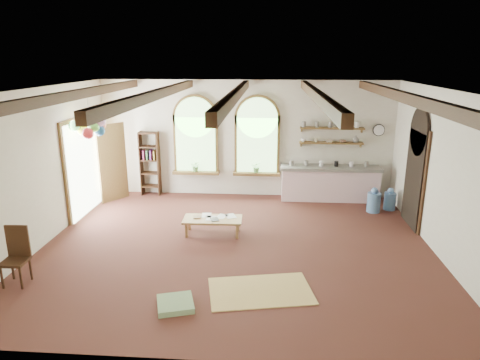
# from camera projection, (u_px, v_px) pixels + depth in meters

# --- Properties ---
(floor) EXTENTS (8.00, 8.00, 0.00)m
(floor) POSITION_uv_depth(u_px,v_px,m) (236.00, 246.00, 8.88)
(floor) COLOR #4C261F
(floor) RESTS_ON ground
(ceiling_beams) EXTENTS (6.20, 6.80, 0.18)m
(ceiling_beams) POSITION_uv_depth(u_px,v_px,m) (236.00, 95.00, 8.02)
(ceiling_beams) COLOR #3B2612
(ceiling_beams) RESTS_ON ceiling
(window_left) EXTENTS (1.30, 0.28, 2.20)m
(window_left) POSITION_uv_depth(u_px,v_px,m) (196.00, 138.00, 11.80)
(window_left) COLOR brown
(window_left) RESTS_ON floor
(window_right) EXTENTS (1.30, 0.28, 2.20)m
(window_right) POSITION_uv_depth(u_px,v_px,m) (257.00, 139.00, 11.69)
(window_right) COLOR brown
(window_right) RESTS_ON floor
(left_doorway) EXTENTS (0.10, 1.90, 2.50)m
(left_doorway) POSITION_uv_depth(u_px,v_px,m) (83.00, 168.00, 10.56)
(left_doorway) COLOR brown
(left_doorway) RESTS_ON floor
(right_doorway) EXTENTS (0.10, 1.30, 2.40)m
(right_doorway) POSITION_uv_depth(u_px,v_px,m) (414.00, 179.00, 9.73)
(right_doorway) COLOR black
(right_doorway) RESTS_ON floor
(kitchen_counter) EXTENTS (2.68, 0.62, 0.94)m
(kitchen_counter) POSITION_uv_depth(u_px,v_px,m) (330.00, 183.00, 11.65)
(kitchen_counter) COLOR beige
(kitchen_counter) RESTS_ON floor
(wall_shelf_lower) EXTENTS (1.70, 0.24, 0.04)m
(wall_shelf_lower) POSITION_uv_depth(u_px,v_px,m) (331.00, 143.00, 11.53)
(wall_shelf_lower) COLOR brown
(wall_shelf_lower) RESTS_ON wall_back
(wall_shelf_upper) EXTENTS (1.70, 0.24, 0.04)m
(wall_shelf_upper) POSITION_uv_depth(u_px,v_px,m) (332.00, 128.00, 11.42)
(wall_shelf_upper) COLOR brown
(wall_shelf_upper) RESTS_ON wall_back
(wall_clock) EXTENTS (0.32, 0.04, 0.32)m
(wall_clock) POSITION_uv_depth(u_px,v_px,m) (379.00, 130.00, 11.41)
(wall_clock) COLOR black
(wall_clock) RESTS_ON wall_back
(bookshelf) EXTENTS (0.53, 0.32, 1.80)m
(bookshelf) POSITION_uv_depth(u_px,v_px,m) (150.00, 164.00, 11.99)
(bookshelf) COLOR #3B2612
(bookshelf) RESTS_ON floor
(coffee_table) EXTENTS (1.30, 0.62, 0.37)m
(coffee_table) POSITION_uv_depth(u_px,v_px,m) (213.00, 220.00, 9.40)
(coffee_table) COLOR tan
(coffee_table) RESTS_ON floor
(side_chair) EXTENTS (0.42, 0.42, 1.01)m
(side_chair) POSITION_uv_depth(u_px,v_px,m) (17.00, 268.00, 7.34)
(side_chair) COLOR #3B2612
(side_chair) RESTS_ON floor
(floor_mat) EXTENTS (1.87, 1.36, 0.02)m
(floor_mat) POSITION_uv_depth(u_px,v_px,m) (260.00, 291.00, 7.16)
(floor_mat) COLOR #D8BA6C
(floor_mat) RESTS_ON floor
(floor_cushion) EXTENTS (0.69, 0.69, 0.10)m
(floor_cushion) POSITION_uv_depth(u_px,v_px,m) (175.00, 304.00, 6.71)
(floor_cushion) COLOR gray
(floor_cushion) RESTS_ON floor
(water_jug_a) EXTENTS (0.30, 0.30, 0.58)m
(water_jug_a) POSITION_uv_depth(u_px,v_px,m) (390.00, 200.00, 10.94)
(water_jug_a) COLOR #5078AD
(water_jug_a) RESTS_ON floor
(water_jug_b) EXTENTS (0.33, 0.33, 0.64)m
(water_jug_b) POSITION_uv_depth(u_px,v_px,m) (374.00, 201.00, 10.77)
(water_jug_b) COLOR #5078AD
(water_jug_b) RESTS_ON floor
(balloon_cluster) EXTENTS (0.88, 0.96, 1.16)m
(balloon_cluster) POSITION_uv_depth(u_px,v_px,m) (90.00, 124.00, 9.62)
(balloon_cluster) COLOR silver
(balloon_cluster) RESTS_ON floor
(table_book) EXTENTS (0.19, 0.25, 0.02)m
(table_book) POSITION_uv_depth(u_px,v_px,m) (194.00, 217.00, 9.45)
(table_book) COLOR olive
(table_book) RESTS_ON coffee_table
(tablet) EXTENTS (0.24, 0.28, 0.01)m
(tablet) POSITION_uv_depth(u_px,v_px,m) (215.00, 219.00, 9.32)
(tablet) COLOR black
(tablet) RESTS_ON coffee_table
(potted_plant_left) EXTENTS (0.27, 0.23, 0.30)m
(potted_plant_left) POSITION_uv_depth(u_px,v_px,m) (196.00, 166.00, 11.92)
(potted_plant_left) COLOR #598C4C
(potted_plant_left) RESTS_ON window_left
(potted_plant_right) EXTENTS (0.27, 0.23, 0.30)m
(potted_plant_right) POSITION_uv_depth(u_px,v_px,m) (257.00, 167.00, 11.80)
(potted_plant_right) COLOR #598C4C
(potted_plant_right) RESTS_ON window_right
(shelf_cup_a) EXTENTS (0.12, 0.10, 0.10)m
(shelf_cup_a) POSITION_uv_depth(u_px,v_px,m) (303.00, 140.00, 11.56)
(shelf_cup_a) COLOR white
(shelf_cup_a) RESTS_ON wall_shelf_lower
(shelf_cup_b) EXTENTS (0.10, 0.10, 0.09)m
(shelf_cup_b) POSITION_uv_depth(u_px,v_px,m) (316.00, 140.00, 11.54)
(shelf_cup_b) COLOR beige
(shelf_cup_b) RESTS_ON wall_shelf_lower
(shelf_bowl_a) EXTENTS (0.22, 0.22, 0.05)m
(shelf_bowl_a) POSITION_uv_depth(u_px,v_px,m) (329.00, 141.00, 11.52)
(shelf_bowl_a) COLOR beige
(shelf_bowl_a) RESTS_ON wall_shelf_lower
(shelf_bowl_b) EXTENTS (0.20, 0.20, 0.06)m
(shelf_bowl_b) POSITION_uv_depth(u_px,v_px,m) (342.00, 141.00, 11.49)
(shelf_bowl_b) COLOR #8C664C
(shelf_bowl_b) RESTS_ON wall_shelf_lower
(shelf_vase) EXTENTS (0.18, 0.18, 0.19)m
(shelf_vase) POSITION_uv_depth(u_px,v_px,m) (356.00, 139.00, 11.45)
(shelf_vase) COLOR slate
(shelf_vase) RESTS_ON wall_shelf_lower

